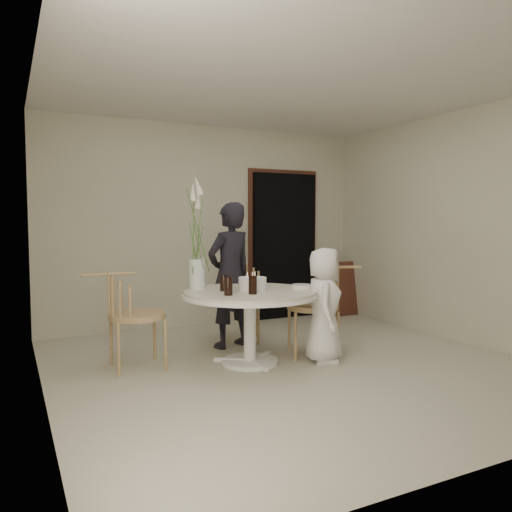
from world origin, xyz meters
name	(u,v)px	position (x,y,z in m)	size (l,w,h in m)	color
ground	(293,365)	(0.00, 0.00, 0.00)	(4.50, 4.50, 0.00)	beige
room_shell	(294,200)	(0.00, 0.00, 1.62)	(4.50, 4.50, 4.50)	silver
doorway	(284,246)	(1.15, 2.19, 1.05)	(1.00, 0.10, 2.10)	black
door_trim	(283,242)	(1.15, 2.23, 1.11)	(1.12, 0.03, 2.22)	brown
table	(250,302)	(-0.35, 0.25, 0.62)	(1.33, 1.33, 0.73)	white
picture_frame	(338,289)	(1.95, 1.95, 0.40)	(0.60, 0.04, 0.81)	brown
chair_far	(239,289)	(0.02, 1.30, 0.60)	(0.65, 0.67, 0.92)	tan
chair_right	(325,297)	(0.52, 0.21, 0.61)	(0.68, 0.66, 0.95)	tan
chair_left	(123,306)	(-1.51, 0.62, 0.61)	(0.58, 0.54, 0.94)	tan
girl	(230,275)	(-0.26, 0.95, 0.81)	(0.59, 0.39, 1.62)	black
boy	(324,305)	(0.34, -0.03, 0.58)	(0.56, 0.37, 1.15)	white
birthday_cake	(252,284)	(-0.33, 0.24, 0.80)	(0.28, 0.28, 0.18)	white
cola_tumbler_a	(228,286)	(-0.66, 0.06, 0.81)	(0.08, 0.08, 0.17)	black
cola_tumbler_b	(253,285)	(-0.43, 0.03, 0.81)	(0.08, 0.08, 0.17)	black
cola_tumbler_c	(224,283)	(-0.59, 0.35, 0.81)	(0.07, 0.07, 0.16)	black
cola_tumbler_d	(228,285)	(-0.60, 0.22, 0.81)	(0.07, 0.07, 0.16)	black
plate_stack	(301,287)	(0.16, 0.11, 0.75)	(0.20, 0.20, 0.05)	white
flower_vase	(197,249)	(-0.77, 0.60, 1.13)	(0.16, 0.16, 1.13)	silver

